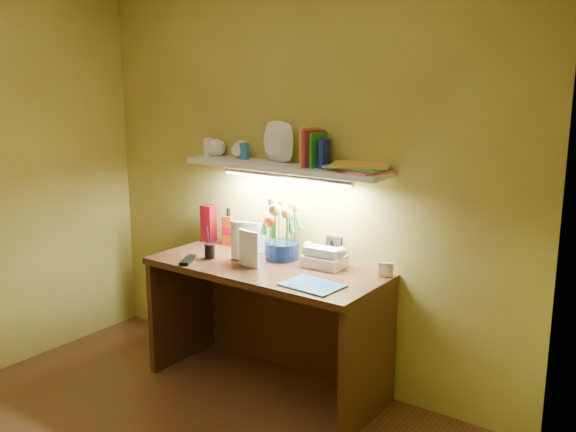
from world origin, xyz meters
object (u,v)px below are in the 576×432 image
object	(u,v)px
telephone	(324,255)
whisky_bottle	(229,227)
desk_clock	(386,270)
desk	(266,327)
flower_bouquet	(282,230)

from	to	relation	value
telephone	whisky_bottle	size ratio (longest dim) A/B	0.94
desk_clock	desk	bearing A→B (deg)	179.67
whisky_bottle	desk	bearing A→B (deg)	-25.69
desk_clock	whisky_bottle	xyz separation A→B (m)	(-1.12, 0.00, 0.08)
desk	telephone	distance (m)	0.56
desk	whisky_bottle	xyz separation A→B (m)	(-0.47, 0.23, 0.50)
whisky_bottle	telephone	bearing A→B (deg)	-3.74
desk	telephone	size ratio (longest dim) A/B	6.21
desk	desk_clock	distance (m)	0.80
desk	whisky_bottle	distance (m)	0.72
flower_bouquet	whisky_bottle	world-z (taller)	flower_bouquet
telephone	whisky_bottle	xyz separation A→B (m)	(-0.76, 0.05, 0.05)
desk	desk_clock	world-z (taller)	desk_clock
flower_bouquet	telephone	distance (m)	0.31
telephone	whisky_bottle	bearing A→B (deg)	173.26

